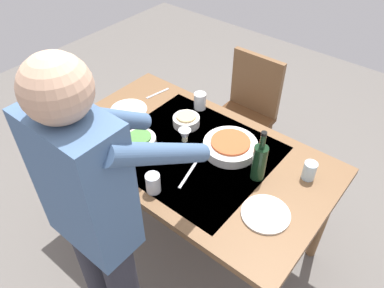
# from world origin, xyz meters

# --- Properties ---
(ground_plane) EXTENTS (6.00, 6.00, 0.00)m
(ground_plane) POSITION_xyz_m (0.00, 0.00, 0.00)
(ground_plane) COLOR #66605B
(dining_table) EXTENTS (1.54, 0.89, 0.77)m
(dining_table) POSITION_xyz_m (0.00, 0.00, 0.69)
(dining_table) COLOR brown
(dining_table) RESTS_ON ground_plane
(chair_near) EXTENTS (0.40, 0.40, 0.91)m
(chair_near) POSITION_xyz_m (0.15, -0.83, 0.53)
(chair_near) COLOR #523019
(chair_near) RESTS_ON ground_plane
(person_server) EXTENTS (0.42, 0.61, 1.69)m
(person_server) POSITION_xyz_m (-0.09, 0.71, 0.96)
(person_server) COLOR #2D2D38
(person_server) RESTS_ON ground_plane
(wine_bottle) EXTENTS (0.07, 0.07, 0.30)m
(wine_bottle) POSITION_xyz_m (-0.38, -0.06, 0.88)
(wine_bottle) COLOR black
(wine_bottle) RESTS_ON dining_table
(wine_glass_left) EXTENTS (0.07, 0.07, 0.15)m
(wine_glass_left) POSITION_xyz_m (0.03, 0.03, 0.88)
(wine_glass_left) COLOR white
(wine_glass_left) RESTS_ON dining_table
(water_cup_near_left) EXTENTS (0.07, 0.07, 0.10)m
(water_cup_near_left) POSITION_xyz_m (-0.59, -0.22, 0.82)
(water_cup_near_left) COLOR silver
(water_cup_near_left) RESTS_ON dining_table
(water_cup_near_right) EXTENTS (0.08, 0.08, 0.11)m
(water_cup_near_right) POSITION_xyz_m (0.22, -0.34, 0.82)
(water_cup_near_right) COLOR silver
(water_cup_near_right) RESTS_ON dining_table
(water_cup_far_left) EXTENTS (0.07, 0.07, 0.10)m
(water_cup_far_left) POSITION_xyz_m (-0.04, 0.35, 0.82)
(water_cup_far_left) COLOR silver
(water_cup_far_left) RESTS_ON dining_table
(serving_bowl_pasta) EXTENTS (0.30, 0.30, 0.07)m
(serving_bowl_pasta) POSITION_xyz_m (-0.16, -0.14, 0.80)
(serving_bowl_pasta) COLOR silver
(serving_bowl_pasta) RESTS_ON dining_table
(side_bowl_salad) EXTENTS (0.18, 0.18, 0.07)m
(side_bowl_salad) POSITION_xyz_m (0.25, 0.15, 0.80)
(side_bowl_salad) COLOR silver
(side_bowl_salad) RESTS_ON dining_table
(side_bowl_bread) EXTENTS (0.16, 0.16, 0.07)m
(side_bowl_bread) POSITION_xyz_m (0.17, -0.16, 0.80)
(side_bowl_bread) COLOR silver
(side_bowl_bread) RESTS_ON dining_table
(dinner_plate_near) EXTENTS (0.23, 0.23, 0.01)m
(dinner_plate_near) POSITION_xyz_m (-0.54, 0.13, 0.78)
(dinner_plate_near) COLOR silver
(dinner_plate_near) RESTS_ON dining_table
(dinner_plate_far) EXTENTS (0.23, 0.23, 0.01)m
(dinner_plate_far) POSITION_xyz_m (0.54, -0.04, 0.78)
(dinner_plate_far) COLOR silver
(dinner_plate_far) RESTS_ON dining_table
(table_knife) EXTENTS (0.06, 0.20, 0.00)m
(table_knife) POSITION_xyz_m (-0.10, 0.16, 0.77)
(table_knife) COLOR silver
(table_knife) RESTS_ON dining_table
(table_fork) EXTENTS (0.05, 0.18, 0.00)m
(table_fork) POSITION_xyz_m (0.53, -0.29, 0.77)
(table_fork) COLOR silver
(table_fork) RESTS_ON dining_table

